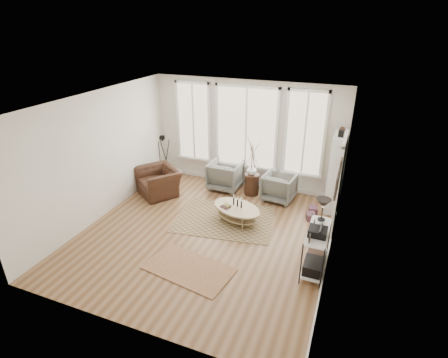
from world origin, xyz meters
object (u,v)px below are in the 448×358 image
at_px(low_shelf, 316,245).
at_px(armchair_right, 279,187).
at_px(accent_chair, 159,181).
at_px(armchair_left, 225,175).
at_px(coffee_table, 236,210).
at_px(bookcase, 336,172).
at_px(side_table, 252,167).

xyz_separation_m(low_shelf, armchair_right, (-1.26, 2.45, -0.15)).
distance_m(low_shelf, accent_chair, 4.63).
relative_size(armchair_left, accent_chair, 0.79).
xyz_separation_m(coffee_table, armchair_right, (0.66, 1.43, 0.06)).
xyz_separation_m(bookcase, armchair_left, (-2.85, 0.04, -0.57)).
relative_size(coffee_table, armchair_left, 1.62).
bearing_deg(armchair_right, low_shelf, 123.90).
distance_m(coffee_table, side_table, 1.55).
distance_m(armchair_left, armchair_right, 1.54).
bearing_deg(armchair_left, side_table, 176.23).
bearing_deg(low_shelf, side_table, 128.92).
bearing_deg(accent_chair, low_shelf, 14.34).
relative_size(low_shelf, coffee_table, 0.94).
distance_m(low_shelf, side_table, 3.22).
relative_size(bookcase, armchair_right, 2.61).
xyz_separation_m(coffee_table, side_table, (-0.09, 1.48, 0.47)).
distance_m(low_shelf, coffee_table, 2.19).
distance_m(coffee_table, armchair_right, 1.58).
distance_m(bookcase, armchair_right, 1.45).
height_order(coffee_table, accent_chair, accent_chair).
bearing_deg(armchair_left, accent_chair, 32.56).
height_order(low_shelf, armchair_right, low_shelf).
distance_m(side_table, accent_chair, 2.51).
height_order(armchair_right, side_table, side_table).
bearing_deg(bookcase, armchair_right, -177.05).
distance_m(armchair_right, side_table, 0.86).
bearing_deg(bookcase, coffee_table, -142.90).
bearing_deg(armchair_right, bookcase, -170.43).
distance_m(armchair_left, accent_chair, 1.81).
relative_size(low_shelf, accent_chair, 1.21).
bearing_deg(low_shelf, bookcase, 88.72).
relative_size(low_shelf, side_table, 0.82).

